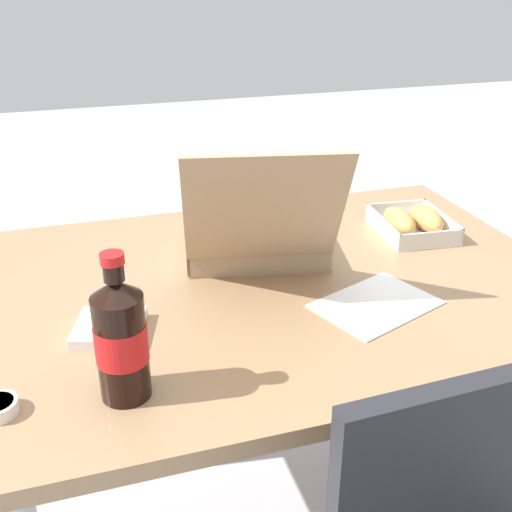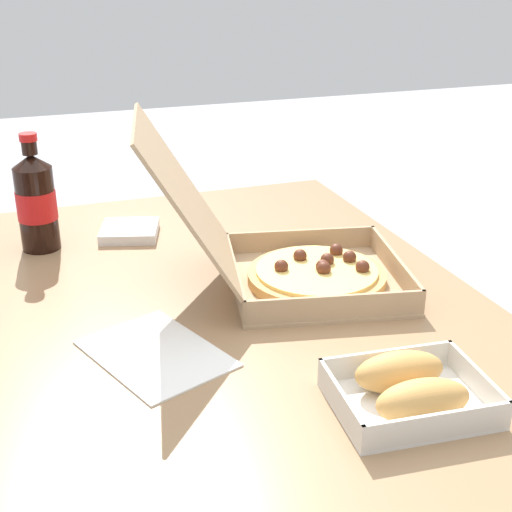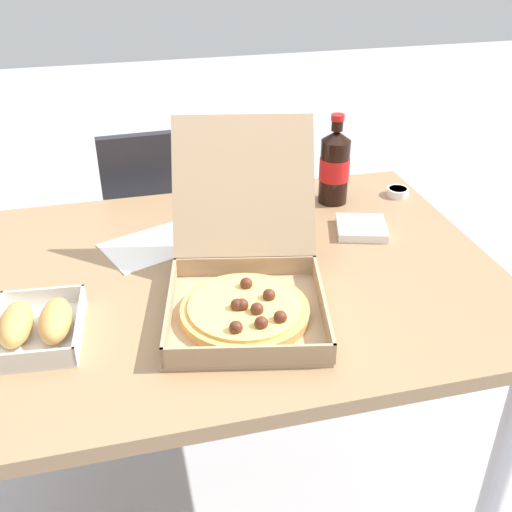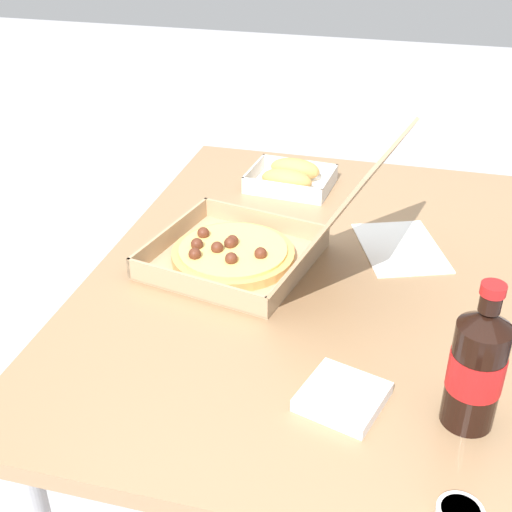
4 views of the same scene
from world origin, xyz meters
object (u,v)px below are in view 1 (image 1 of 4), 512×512
object	(u,v)px
paper_menu	(376,304)
napkin_pile	(110,328)
pizza_box_open	(255,235)
bread_side_box	(413,222)
cola_bottle	(121,339)

from	to	relation	value
paper_menu	napkin_pile	bearing A→B (deg)	-26.72
napkin_pile	paper_menu	bearing A→B (deg)	174.23
pizza_box_open	napkin_pile	bearing A→B (deg)	34.59
pizza_box_open	bread_side_box	world-z (taller)	pizza_box_open
cola_bottle	paper_menu	distance (m)	0.49
napkin_pile	cola_bottle	bearing A→B (deg)	92.77
pizza_box_open	bread_side_box	distance (m)	0.38
pizza_box_open	napkin_pile	size ratio (longest dim) A/B	4.38
napkin_pile	pizza_box_open	bearing A→B (deg)	-145.41
paper_menu	cola_bottle	bearing A→B (deg)	-5.91
pizza_box_open	paper_menu	xyz separation A→B (m)	(-0.15, 0.27, -0.04)
bread_side_box	cola_bottle	world-z (taller)	cola_bottle
cola_bottle	napkin_pile	world-z (taller)	cola_bottle
pizza_box_open	paper_menu	world-z (taller)	pizza_box_open
cola_bottle	bread_side_box	bearing A→B (deg)	-150.07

